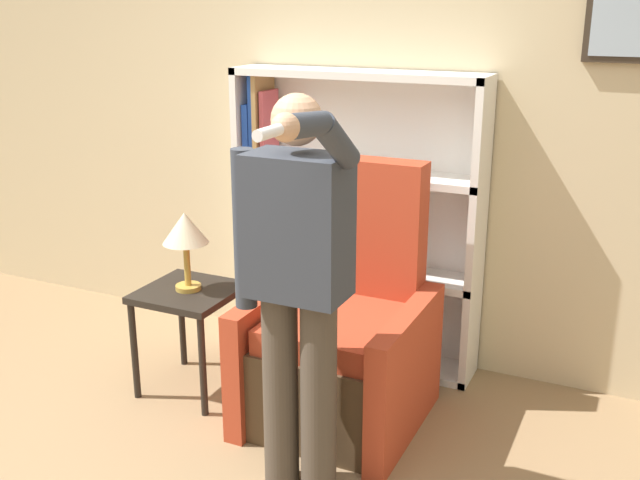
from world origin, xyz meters
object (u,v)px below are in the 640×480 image
Objects in this scene: armchair at (343,343)px; side_table at (189,305)px; bookcase at (334,222)px; table_lamp at (185,232)px; person_standing at (296,280)px.

armchair is 2.21× the size of side_table.
bookcase reaches higher than side_table.
armchair reaches higher than table_lamp.
table_lamp is at bearing -172.62° from armchair.
person_standing is at bearing -30.95° from side_table.
bookcase is 1.37m from person_standing.
person_standing is 1.07m from table_lamp.
bookcase is at bearing 118.14° from armchair.
side_table is at bearing -123.56° from bookcase.
table_lamp is (-0.49, -0.74, 0.08)m from bookcase.
armchair is at bearing 7.38° from table_lamp.
bookcase reaches higher than table_lamp.
table_lamp reaches higher than side_table.
bookcase is 0.95m from side_table.
armchair is at bearing -61.86° from bookcase.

